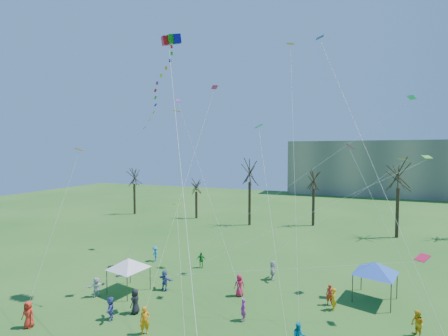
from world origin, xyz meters
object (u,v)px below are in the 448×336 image
at_px(big_box_kite, 162,88).
at_px(canopy_tent_blue, 375,268).
at_px(distant_building, 403,168).
at_px(canopy_tent_white, 129,263).

xyz_separation_m(big_box_kite, canopy_tent_blue, (16.12, 6.04, -14.41)).
relative_size(distant_building, canopy_tent_white, 15.62).
xyz_separation_m(canopy_tent_white, canopy_tent_blue, (19.69, 5.95, 0.22)).
bearing_deg(big_box_kite, distant_building, 69.37).
bearing_deg(canopy_tent_white, canopy_tent_blue, 16.82).
relative_size(big_box_kite, canopy_tent_white, 6.32).
bearing_deg(distant_building, canopy_tent_blue, -99.99).
height_order(canopy_tent_white, canopy_tent_blue, canopy_tent_blue).
xyz_separation_m(distant_building, big_box_kite, (-28.30, -75.16, 9.62)).
bearing_deg(distant_building, canopy_tent_white, -113.00).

